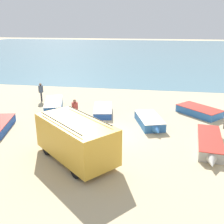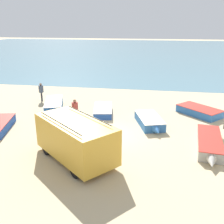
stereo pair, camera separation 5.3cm
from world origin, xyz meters
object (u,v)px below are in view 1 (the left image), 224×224
object	(u,v)px
fishing_rowboat_2	(210,143)
fisherman_1	(41,90)
fishing_rowboat_1	(198,111)
parked_van	(75,138)
fishing_rowboat_3	(103,110)
fisherman_0	(75,109)
fishing_rowboat_5	(150,121)
fishing_rowboat_0	(54,105)

from	to	relation	value
fishing_rowboat_2	fisherman_1	distance (m)	15.42
fishing_rowboat_1	fisherman_1	xyz separation A→B (m)	(-13.65, 1.50, 0.69)
parked_van	fishing_rowboat_2	xyz separation A→B (m)	(7.18, 2.44, -0.89)
fishing_rowboat_3	fisherman_0	world-z (taller)	fisherman_0
fishing_rowboat_5	fisherman_1	size ratio (longest dim) A/B	2.35
fishing_rowboat_2	fishing_rowboat_3	size ratio (longest dim) A/B	1.26
fishing_rowboat_1	fisherman_1	world-z (taller)	fisherman_1
fishing_rowboat_0	fisherman_1	distance (m)	2.98
fishing_rowboat_0	fishing_rowboat_5	distance (m)	8.33
fisherman_0	fisherman_1	world-z (taller)	fisherman_0
parked_van	fishing_rowboat_1	xyz separation A→B (m)	(7.36, 8.42, -0.90)
parked_van	fishing_rowboat_3	bearing A→B (deg)	-48.55
fishing_rowboat_2	fishing_rowboat_3	bearing A→B (deg)	-117.84
fisherman_1	fisherman_0	bearing A→B (deg)	-66.58
parked_van	fishing_rowboat_5	world-z (taller)	parked_van
fishing_rowboat_1	fisherman_1	size ratio (longest dim) A/B	2.21
fishing_rowboat_5	fisherman_1	bearing A→B (deg)	-131.71
fishing_rowboat_2	parked_van	bearing A→B (deg)	-64.17
fishing_rowboat_1	fishing_rowboat_2	xyz separation A→B (m)	(-0.18, -5.98, 0.01)
fishing_rowboat_3	fisherman_1	world-z (taller)	fisherman_1
fishing_rowboat_2	fishing_rowboat_3	world-z (taller)	fishing_rowboat_2
fishing_rowboat_1	fishing_rowboat_5	xyz separation A→B (m)	(-3.66, -2.98, 0.01)
fishing_rowboat_0	fishing_rowboat_5	world-z (taller)	fishing_rowboat_0
fishing_rowboat_1	fishing_rowboat_0	bearing A→B (deg)	47.15
parked_van	fishing_rowboat_1	world-z (taller)	parked_van
fisherman_0	fisherman_1	distance (m)	6.59
parked_van	fishing_rowboat_2	bearing A→B (deg)	-120.27
parked_van	fishing_rowboat_0	distance (m)	8.95
fishing_rowboat_2	fisherman_0	xyz separation A→B (m)	(-8.82, 2.81, 0.71)
fishing_rowboat_5	fisherman_0	xyz separation A→B (m)	(-5.33, -0.18, 0.71)
fishing_rowboat_5	fisherman_0	bearing A→B (deg)	-105.56
fishing_rowboat_0	fisherman_0	xyz separation A→B (m)	(2.65, -2.56, 0.69)
fishing_rowboat_5	fishing_rowboat_1	bearing A→B (deg)	111.66
fishing_rowboat_3	fishing_rowboat_0	bearing A→B (deg)	75.55
parked_van	fisherman_1	distance (m)	11.75
fisherman_1	fishing_rowboat_3	bearing A→B (deg)	-42.75
fishing_rowboat_0	fishing_rowboat_5	size ratio (longest dim) A/B	1.16
parked_van	fishing_rowboat_0	bearing A→B (deg)	-20.24
parked_van	fishing_rowboat_1	bearing A→B (deg)	-90.19
parked_van	fishing_rowboat_3	distance (m)	7.55
fishing_rowboat_3	fisherman_1	bearing A→B (deg)	58.53
fishing_rowboat_1	fishing_rowboat_2	distance (m)	5.98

